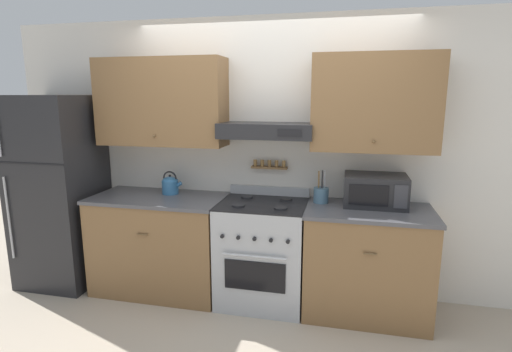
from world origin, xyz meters
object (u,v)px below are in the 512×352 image
at_px(tea_kettle, 170,185).
at_px(utensil_crock, 321,195).
at_px(microwave, 375,190).
at_px(stove_range, 263,252).
at_px(refrigerator, 59,191).

relative_size(tea_kettle, utensil_crock, 0.77).
relative_size(tea_kettle, microwave, 0.43).
bearing_deg(tea_kettle, stove_range, -7.71).
bearing_deg(refrigerator, tea_kettle, 7.89).
distance_m(stove_range, tea_kettle, 1.09).
height_order(refrigerator, tea_kettle, refrigerator).
height_order(stove_range, refrigerator, refrigerator).
height_order(tea_kettle, microwave, microwave).
bearing_deg(stove_range, utensil_crock, 14.31).
bearing_deg(refrigerator, stove_range, 0.78).
distance_m(refrigerator, utensil_crock, 2.54).
bearing_deg(refrigerator, utensil_crock, 3.47).
relative_size(refrigerator, tea_kettle, 8.41).
xyz_separation_m(refrigerator, microwave, (2.99, 0.17, 0.13)).
distance_m(microwave, utensil_crock, 0.46).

